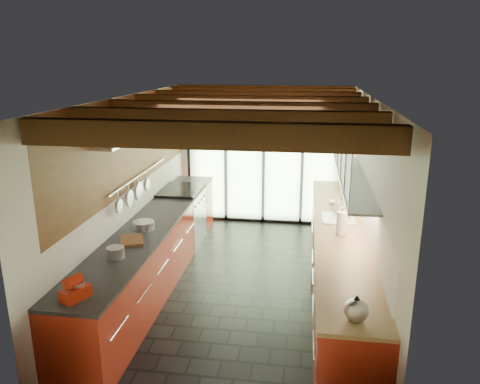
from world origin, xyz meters
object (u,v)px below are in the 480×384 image
(paper_towel, at_px, (342,223))
(bowl, at_px, (336,203))
(kettle, at_px, (356,309))
(stand_mixer, at_px, (75,289))
(soap_bottle, at_px, (337,204))

(paper_towel, bearing_deg, bowl, 90.00)
(kettle, bearing_deg, stand_mixer, 179.85)
(kettle, height_order, soap_bottle, kettle)
(paper_towel, xyz_separation_m, soap_bottle, (0.00, 1.01, -0.05))
(stand_mixer, relative_size, soap_bottle, 1.56)
(stand_mixer, distance_m, soap_bottle, 3.95)
(stand_mixer, height_order, bowl, stand_mixer)
(kettle, bearing_deg, soap_bottle, 90.00)
(stand_mixer, distance_m, bowl, 4.19)
(stand_mixer, bearing_deg, bowl, 52.64)
(kettle, bearing_deg, paper_towel, 90.00)
(stand_mixer, bearing_deg, paper_towel, 38.55)
(stand_mixer, relative_size, paper_towel, 0.85)
(stand_mixer, bearing_deg, kettle, -0.15)
(kettle, bearing_deg, bowl, 90.00)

